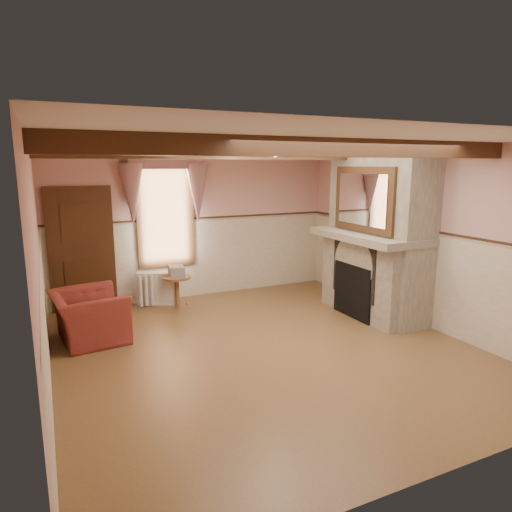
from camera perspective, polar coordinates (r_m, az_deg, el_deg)
name	(u,v)px	position (r m, az deg, el deg)	size (l,w,h in m)	color
floor	(265,348)	(6.50, 1.09, -11.47)	(5.50, 6.00, 0.01)	brown
ceiling	(265,143)	(6.01, 1.19, 14.00)	(5.50, 6.00, 0.01)	silver
wall_back	(196,224)	(8.86, -7.49, 3.94)	(5.50, 0.02, 2.80)	#CF978F
wall_front	(441,316)	(3.73, 22.09, -6.93)	(5.50, 0.02, 2.80)	#CF978F
wall_left	(38,270)	(5.49, -25.56, -1.55)	(0.02, 6.00, 2.80)	#CF978F
wall_right	(420,237)	(7.71, 19.82, 2.28)	(0.02, 6.00, 2.80)	#CF978F
wainscot	(265,297)	(6.25, 1.11, -5.12)	(5.50, 6.00, 1.50)	beige
chair_rail	(265,243)	(6.08, 1.14, 1.67)	(5.50, 6.00, 0.08)	black
firebox	(356,291)	(7.85, 12.37, -4.24)	(0.20, 0.95, 0.90)	black
armchair	(89,316)	(7.11, -20.16, -7.09)	(1.11, 0.97, 0.72)	maroon
side_table	(177,291)	(8.40, -9.82, -4.36)	(0.50, 0.50, 0.55)	brown
book_stack	(176,272)	(8.27, -9.91, -1.92)	(0.26, 0.32, 0.20)	#B7AD8C
radiator	(156,288)	(8.56, -12.35, -3.99)	(0.70, 0.18, 0.60)	silver
bowl	(365,229)	(7.90, 13.51, 3.28)	(0.32, 0.32, 0.08)	brown
mantel_clock	(342,221)	(8.42, 10.69, 4.29)	(0.14, 0.24, 0.20)	black
oil_lamp	(348,220)	(8.29, 11.38, 4.43)	(0.11, 0.11, 0.28)	gold
candle_red	(405,234)	(7.20, 18.16, 2.61)	(0.06, 0.06, 0.16)	#B31618
jar_yellow	(385,232)	(7.52, 15.87, 2.94)	(0.06, 0.06, 0.12)	yellow
fireplace	(379,233)	(7.92, 15.10, 2.79)	(0.85, 2.00, 2.80)	gray
mantel	(370,236)	(7.82, 14.08, 2.44)	(1.05, 2.05, 0.12)	gray
overmantel_mirror	(363,200)	(7.63, 13.21, 6.89)	(0.06, 1.44, 1.04)	silver
door	(82,251)	(8.46, -20.96, 0.55)	(1.10, 0.10, 2.10)	black
window	(165,213)	(8.64, -11.28, 5.31)	(1.06, 0.08, 2.02)	white
window_drapes	(165,180)	(8.51, -11.29, 9.27)	(1.30, 0.14, 1.40)	gray
ceiling_beam_front	(316,147)	(4.95, 7.51, 13.33)	(5.50, 0.18, 0.20)	black
ceiling_beam_back	(230,153)	(7.10, -3.22, 12.75)	(5.50, 0.18, 0.20)	black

